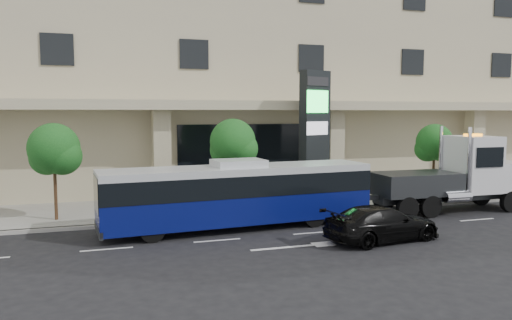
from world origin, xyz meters
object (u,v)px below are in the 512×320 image
(tow_truck, at_px, (458,176))
(signage_pylon, at_px, (315,136))
(black_sedan, at_px, (382,223))
(city_bus, at_px, (239,193))

(tow_truck, distance_m, signage_pylon, 7.28)
(tow_truck, relative_size, black_sedan, 1.97)
(tow_truck, distance_m, black_sedan, 7.73)
(city_bus, height_order, tow_truck, tow_truck)
(black_sedan, bearing_deg, signage_pylon, -12.72)
(tow_truck, height_order, signage_pylon, signage_pylon)
(city_bus, xyz_separation_m, tow_truck, (11.18, 0.24, 0.24))
(signage_pylon, bearing_deg, tow_truck, -52.82)
(tow_truck, bearing_deg, signage_pylon, 148.48)
(city_bus, bearing_deg, black_sedan, -42.66)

